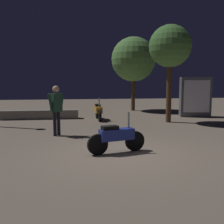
# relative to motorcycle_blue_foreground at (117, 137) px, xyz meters

# --- Properties ---
(ground_plane) EXTENTS (40.00, 40.00, 0.00)m
(ground_plane) POSITION_rel_motorcycle_blue_foreground_xyz_m (0.07, -0.15, -0.44)
(ground_plane) COLOR #756656
(motorcycle_blue_foreground) EXTENTS (1.63, 0.54, 1.11)m
(motorcycle_blue_foreground) POSITION_rel_motorcycle_blue_foreground_xyz_m (0.00, 0.00, 0.00)
(motorcycle_blue_foreground) COLOR black
(motorcycle_blue_foreground) RESTS_ON ground_plane
(motorcycle_orange_parked_left) EXTENTS (0.34, 1.66, 1.11)m
(motorcycle_orange_parked_left) POSITION_rel_motorcycle_blue_foreground_xyz_m (-0.02, 6.05, 0.00)
(motorcycle_orange_parked_left) COLOR black
(motorcycle_orange_parked_left) RESTS_ON ground_plane
(person_bystander_far) EXTENTS (0.58, 0.49, 1.77)m
(person_bystander_far) POSITION_rel_motorcycle_blue_foreground_xyz_m (-1.77, 2.51, 0.63)
(person_bystander_far) COLOR black
(person_bystander_far) RESTS_ON ground_plane
(tree_left_bg) EXTENTS (1.91, 1.91, 4.43)m
(tree_left_bg) POSITION_rel_motorcycle_blue_foreground_xyz_m (3.16, 4.94, 2.99)
(tree_left_bg) COLOR #4C331E
(tree_left_bg) RESTS_ON ground_plane
(tree_center_bg) EXTENTS (2.77, 2.77, 4.60)m
(tree_center_bg) POSITION_rel_motorcycle_blue_foreground_xyz_m (2.50, 9.77, 2.77)
(tree_center_bg) COLOR #4C331E
(tree_center_bg) RESTS_ON ground_plane
(kiosk_billboard) EXTENTS (1.66, 0.76, 2.10)m
(kiosk_billboard) POSITION_rel_motorcycle_blue_foreground_xyz_m (5.19, 6.57, 0.61)
(kiosk_billboard) COLOR #595960
(kiosk_billboard) RESTS_ON ground_plane
(planter_wall_low) EXTENTS (3.84, 0.50, 0.45)m
(planter_wall_low) POSITION_rel_motorcycle_blue_foreground_xyz_m (-2.91, 6.73, -0.21)
(planter_wall_low) COLOR gray
(planter_wall_low) RESTS_ON ground_plane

